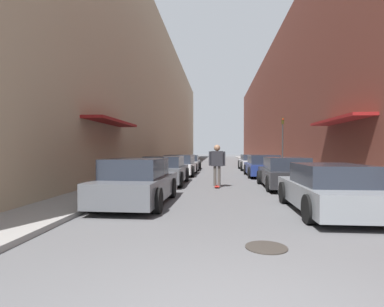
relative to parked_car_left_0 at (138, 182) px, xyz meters
name	(u,v)px	position (x,y,z in m)	size (l,w,h in m)	color
ground	(220,167)	(2.59, 18.60, -0.66)	(136.94, 136.94, 0.00)	#515154
curb_strip_left	(179,163)	(-1.93, 24.83, -0.60)	(1.80, 62.24, 0.12)	gray
curb_strip_right	(260,164)	(7.11, 24.83, -0.60)	(1.80, 62.24, 0.12)	gray
building_row_left	(154,103)	(-4.83, 24.82, 6.31)	(4.90, 62.24, 13.93)	tan
building_row_right	(287,107)	(10.01, 24.82, 5.67)	(4.90, 62.24, 12.66)	brown
parked_car_left_0	(138,182)	(0.00, 0.00, 0.00)	(1.89, 4.12, 1.38)	#515459
parked_car_left_1	(165,171)	(-0.08, 5.18, -0.01)	(1.97, 4.10, 1.33)	#515459
parked_car_left_2	(180,165)	(0.02, 10.16, -0.03)	(1.99, 4.43, 1.30)	silver
parked_car_left_3	(188,163)	(0.06, 15.13, -0.08)	(1.87, 4.12, 1.20)	#515459
parked_car_right_0	(328,189)	(5.23, -0.77, -0.05)	(1.85, 4.13, 1.27)	gray
parked_car_right_1	(285,173)	(5.25, 4.27, -0.03)	(1.94, 4.28, 1.31)	#232326
parked_car_right_2	(263,166)	(5.12, 9.63, -0.03)	(2.01, 4.27, 1.31)	navy
parked_car_right_3	(252,162)	(5.13, 15.47, -0.05)	(1.97, 4.36, 1.23)	#B7B7BC
skateboarder	(217,161)	(2.37, 4.16, 0.48)	(0.71, 0.78, 1.84)	#B2231E
manhole_cover	(266,247)	(3.20, -3.70, -0.65)	(0.70, 0.70, 0.02)	#332D28
traffic_light	(283,138)	(6.99, 12.91, 1.77)	(0.16, 0.22, 3.77)	#2D2D2D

